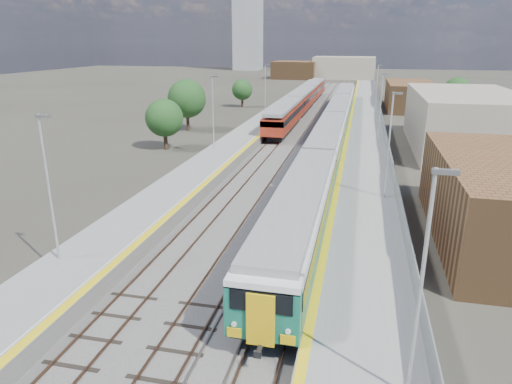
% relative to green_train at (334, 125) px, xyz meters
% --- Properties ---
extents(ground, '(320.00, 320.00, 0.00)m').
position_rel_green_train_xyz_m(ground, '(-1.50, 5.81, -2.27)').
color(ground, '#47443A').
rests_on(ground, ground).
extents(ballast_bed, '(10.50, 155.00, 0.06)m').
position_rel_green_train_xyz_m(ballast_bed, '(-3.75, 8.31, -2.24)').
color(ballast_bed, '#565451').
rests_on(ballast_bed, ground).
extents(tracks, '(8.96, 160.00, 0.17)m').
position_rel_green_train_xyz_m(tracks, '(-3.15, 9.99, -2.16)').
color(tracks, '#4C3323').
rests_on(tracks, ground).
extents(platform_right, '(4.70, 155.00, 8.52)m').
position_rel_green_train_xyz_m(platform_right, '(3.78, 8.30, -1.73)').
color(platform_right, slate).
rests_on(platform_right, ground).
extents(platform_left, '(4.30, 155.00, 8.52)m').
position_rel_green_train_xyz_m(platform_left, '(-10.55, 8.30, -1.75)').
color(platform_left, slate).
rests_on(platform_left, ground).
extents(buildings, '(72.00, 185.50, 40.00)m').
position_rel_green_train_xyz_m(buildings, '(-19.62, 94.41, 8.44)').
color(buildings, brown).
rests_on(buildings, ground).
extents(green_train, '(2.93, 81.43, 3.22)m').
position_rel_green_train_xyz_m(green_train, '(0.00, 0.00, 0.00)').
color(green_train, black).
rests_on(green_train, ground).
extents(red_train, '(2.84, 57.70, 3.59)m').
position_rel_green_train_xyz_m(red_train, '(-7.00, 26.05, -0.15)').
color(red_train, black).
rests_on(red_train, ground).
extents(tree_a, '(4.22, 4.22, 5.72)m').
position_rel_green_train_xyz_m(tree_a, '(-18.42, -7.23, 1.33)').
color(tree_a, '#382619').
rests_on(tree_a, ground).
extents(tree_b, '(5.17, 5.17, 7.00)m').
position_rel_green_train_xyz_m(tree_b, '(-20.07, 4.08, 2.14)').
color(tree_b, '#382619').
rests_on(tree_b, ground).
extents(tree_c, '(3.81, 3.81, 5.17)m').
position_rel_green_train_xyz_m(tree_c, '(-18.80, 28.92, 0.98)').
color(tree_c, '#382619').
rests_on(tree_c, ground).
extents(tree_d, '(4.59, 4.59, 6.22)m').
position_rel_green_train_xyz_m(tree_d, '(18.28, 27.40, 1.64)').
color(tree_d, '#382619').
rests_on(tree_d, ground).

